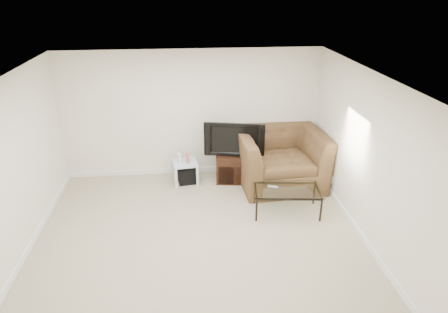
{
  "coord_description": "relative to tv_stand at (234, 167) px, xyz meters",
  "views": [
    {
      "loc": [
        -0.13,
        -4.95,
        3.66
      ],
      "look_at": [
        0.5,
        1.2,
        0.9
      ],
      "focal_mm": 32.0,
      "sensor_mm": 36.0,
      "label": 1
    }
  ],
  "objects": [
    {
      "name": "recliner",
      "position": [
        0.85,
        -0.21,
        0.41
      ],
      "size": [
        1.67,
        1.14,
        1.4
      ],
      "primitive_type": "imported",
      "rotation": [
        0.0,
        0.0,
        0.06
      ],
      "color": "brown",
      "rests_on": "floor"
    },
    {
      "name": "subwoofer",
      "position": [
        -0.94,
        0.02,
        -0.14
      ],
      "size": [
        0.39,
        0.39,
        0.34
      ],
      "primitive_type": "cube",
      "rotation": [
        0.0,
        0.0,
        0.16
      ],
      "color": "black",
      "rests_on": "floor"
    },
    {
      "name": "plate_back",
      "position": [
        -2.19,
        0.44,
        0.96
      ],
      "size": [
        0.12,
        0.02,
        0.12
      ],
      "primitive_type": "cube",
      "color": "white",
      "rests_on": "wall_back"
    },
    {
      "name": "game_case",
      "position": [
        -0.91,
        -0.01,
        0.23
      ],
      "size": [
        0.06,
        0.13,
        0.17
      ],
      "primitive_type": "cube",
      "rotation": [
        0.0,
        0.0,
        0.09
      ],
      "color": "#CC4C4C",
      "rests_on": "side_table"
    },
    {
      "name": "dvd_player",
      "position": [
        -0.01,
        -0.04,
        0.19
      ],
      "size": [
        0.46,
        0.35,
        0.06
      ],
      "primitive_type": "cube",
      "rotation": [
        0.0,
        0.0,
        -0.13
      ],
      "color": "black",
      "rests_on": "tv_stand"
    },
    {
      "name": "remote",
      "position": [
        0.51,
        -1.18,
        0.16
      ],
      "size": [
        0.18,
        0.11,
        0.02
      ],
      "primitive_type": "cube",
      "rotation": [
        0.0,
        0.0,
        -0.37
      ],
      "color": "#B2B2B7",
      "rests_on": "coffee_table"
    },
    {
      "name": "plate_right_outlet",
      "position": [
        1.7,
        -0.75,
        0.01
      ],
      "size": [
        0.02,
        0.08,
        0.12
      ],
      "primitive_type": "cube",
      "color": "white",
      "rests_on": "wall_right"
    },
    {
      "name": "ceiling",
      "position": [
        -0.79,
        -2.05,
        2.21
      ],
      "size": [
        5.0,
        5.0,
        0.0
      ],
      "primitive_type": "plane",
      "color": "white",
      "rests_on": "ground"
    },
    {
      "name": "wall_back",
      "position": [
        -0.79,
        0.45,
        0.96
      ],
      "size": [
        5.0,
        0.02,
        2.5
      ],
      "primitive_type": "cube",
      "color": "silver",
      "rests_on": "ground"
    },
    {
      "name": "side_table",
      "position": [
        -0.96,
        0.0,
        -0.07
      ],
      "size": [
        0.51,
        0.51,
        0.44
      ],
      "primitive_type": null,
      "rotation": [
        0.0,
        0.0,
        0.13
      ],
      "color": "#9FB6C7",
      "rests_on": "floor"
    },
    {
      "name": "floor",
      "position": [
        -0.79,
        -2.05,
        -0.29
      ],
      "size": [
        5.0,
        5.0,
        0.0
      ],
      "primitive_type": "plane",
      "color": "tan",
      "rests_on": "ground"
    },
    {
      "name": "wall_left",
      "position": [
        -3.29,
        -2.05,
        0.96
      ],
      "size": [
        0.02,
        5.0,
        2.5
      ],
      "primitive_type": "cube",
      "color": "silver",
      "rests_on": "ground"
    },
    {
      "name": "coffee_table",
      "position": [
        0.73,
        -1.27,
        -0.07
      ],
      "size": [
        1.2,
        0.76,
        0.44
      ],
      "primitive_type": null,
      "rotation": [
        0.0,
        0.0,
        -0.11
      ],
      "color": "black",
      "rests_on": "floor"
    },
    {
      "name": "game_console",
      "position": [
        -1.07,
        -0.03,
        0.25
      ],
      "size": [
        0.08,
        0.15,
        0.2
      ],
      "primitive_type": "cube",
      "rotation": [
        0.0,
        0.0,
        0.23
      ],
      "color": "white",
      "rests_on": "side_table"
    },
    {
      "name": "television",
      "position": [
        -0.0,
        -0.03,
        0.62
      ],
      "size": [
        1.08,
        0.44,
        0.66
      ],
      "primitive_type": "imported",
      "rotation": [
        0.0,
        0.0,
        -0.22
      ],
      "color": "black",
      "rests_on": "tv_stand"
    },
    {
      "name": "plate_right_switch",
      "position": [
        1.7,
        -0.45,
        0.96
      ],
      "size": [
        0.02,
        0.09,
        0.13
      ],
      "primitive_type": "cube",
      "color": "white",
      "rests_on": "wall_right"
    },
    {
      "name": "tv_stand",
      "position": [
        0.0,
        0.0,
        0.0
      ],
      "size": [
        0.76,
        0.57,
        0.58
      ],
      "primitive_type": null,
      "rotation": [
        0.0,
        0.0,
        -0.13
      ],
      "color": "black",
      "rests_on": "floor"
    },
    {
      "name": "wall_right",
      "position": [
        1.71,
        -2.05,
        0.96
      ],
      "size": [
        0.02,
        5.0,
        2.5
      ],
      "primitive_type": "cube",
      "color": "silver",
      "rests_on": "ground"
    }
  ]
}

